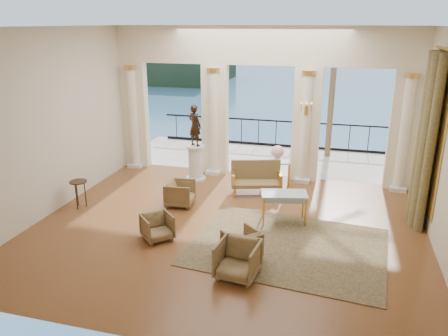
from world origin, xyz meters
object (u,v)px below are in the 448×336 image
(armchair_a, at_px, (157,226))
(console_table, at_px, (277,166))
(side_table, at_px, (79,185))
(armchair_c, at_px, (242,243))
(settee, at_px, (256,177))
(game_table, at_px, (284,196))
(pedestal, at_px, (196,163))
(armchair_d, at_px, (180,192))
(armchair_b, at_px, (238,258))
(statue, at_px, (195,125))

(armchair_a, bearing_deg, console_table, 17.34)
(armchair_a, distance_m, side_table, 2.88)
(armchair_c, relative_size, settee, 0.44)
(game_table, xyz_separation_m, pedestal, (-2.99, 2.25, -0.14))
(armchair_c, relative_size, pedestal, 0.61)
(armchair_d, relative_size, game_table, 0.61)
(armchair_c, height_order, console_table, console_table)
(armchair_c, xyz_separation_m, settee, (-0.42, 3.60, 0.12))
(game_table, bearing_deg, armchair_d, 160.87)
(game_table, distance_m, console_table, 2.40)
(settee, xyz_separation_m, console_table, (0.48, 0.65, 0.17))
(game_table, bearing_deg, console_table, 89.92)
(armchair_b, distance_m, statue, 5.61)
(armchair_a, bearing_deg, statue, 50.83)
(settee, bearing_deg, armchair_c, -99.36)
(armchair_a, relative_size, side_table, 0.88)
(game_table, relative_size, console_table, 1.40)
(statue, xyz_separation_m, console_table, (2.46, 0.09, -1.07))
(armchair_c, relative_size, console_table, 0.78)
(armchair_d, relative_size, console_table, 0.85)
(pedestal, bearing_deg, side_table, -129.04)
(armchair_c, distance_m, game_table, 2.03)
(armchair_d, xyz_separation_m, settee, (1.75, 1.38, 0.10))
(armchair_b, bearing_deg, armchair_a, 160.19)
(game_table, relative_size, pedestal, 1.09)
(armchair_a, xyz_separation_m, console_table, (2.05, 3.95, 0.31))
(armchair_b, bearing_deg, game_table, 85.15)
(armchair_b, relative_size, statue, 0.63)
(settee, bearing_deg, armchair_a, -131.40)
(armchair_b, xyz_separation_m, armchair_c, (-0.09, 0.70, -0.06))
(game_table, bearing_deg, armchair_b, -113.79)
(armchair_a, relative_size, statue, 0.52)
(armchair_a, relative_size, armchair_d, 0.88)
(armchair_d, bearing_deg, console_table, -53.40)
(armchair_c, distance_m, armchair_d, 3.10)
(armchair_d, xyz_separation_m, pedestal, (-0.23, 1.95, 0.16))
(pedestal, bearing_deg, statue, -90.00)
(game_table, bearing_deg, armchair_a, -160.91)
(pedestal, relative_size, statue, 0.89)
(console_table, bearing_deg, game_table, -91.70)
(armchair_b, bearing_deg, pedestal, 123.14)
(armchair_d, relative_size, pedestal, 0.66)
(game_table, xyz_separation_m, statue, (-2.99, 2.25, 1.04))
(armchair_a, bearing_deg, armchair_c, -53.94)
(armchair_d, xyz_separation_m, console_table, (2.23, 2.04, 0.27))
(armchair_c, height_order, settee, settee)
(armchair_a, distance_m, console_table, 4.46)
(game_table, height_order, side_table, game_table)
(settee, relative_size, game_table, 1.27)
(armchair_d, bearing_deg, armchair_b, -148.14)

